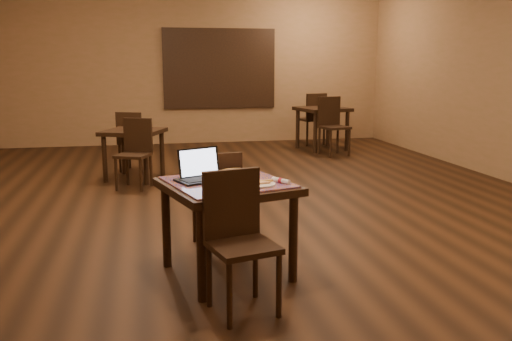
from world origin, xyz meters
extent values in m
plane|color=black|center=(0.00, 0.00, 0.00)|extent=(10.00, 10.00, 0.00)
cube|color=#8F6848|center=(0.00, 5.00, 1.50)|extent=(8.00, 0.02, 3.00)
cube|color=#8F6848|center=(0.00, -5.00, 1.50)|extent=(8.00, 0.02, 3.00)
cube|color=#234E83|center=(0.50, 4.97, 1.55)|extent=(2.20, 0.04, 1.50)
cube|color=black|center=(0.50, 4.95, 1.55)|extent=(2.34, 0.02, 1.64)
cylinder|color=black|center=(-0.71, -2.80, 0.35)|extent=(0.07, 0.07, 0.71)
cylinder|color=black|center=(-0.93, -2.07, 0.35)|extent=(0.07, 0.07, 0.71)
cylinder|color=black|center=(0.02, -2.59, 0.35)|extent=(0.07, 0.07, 0.71)
cylinder|color=black|center=(-0.20, -1.86, 0.35)|extent=(0.07, 0.07, 0.71)
cube|color=black|center=(-0.46, -2.33, 0.72)|extent=(1.14, 1.14, 0.06)
cube|color=#1A29AE|center=(-0.46, -2.33, 0.76)|extent=(1.04, 1.04, 0.02)
cylinder|color=black|center=(-0.58, -3.25, 0.22)|extent=(0.04, 0.04, 0.45)
cylinder|color=black|center=(-0.67, -2.90, 0.22)|extent=(0.04, 0.04, 0.45)
cylinder|color=black|center=(-0.24, -3.16, 0.22)|extent=(0.04, 0.04, 0.45)
cylinder|color=black|center=(-0.33, -2.81, 0.22)|extent=(0.04, 0.04, 0.45)
cube|color=black|center=(-0.46, -3.03, 0.47)|extent=(0.51, 0.51, 0.04)
cube|color=black|center=(-0.50, -2.85, 0.72)|extent=(0.41, 0.14, 0.48)
cylinder|color=black|center=(-0.31, -1.44, 0.21)|extent=(0.04, 0.04, 0.42)
cylinder|color=black|center=(-0.27, -1.77, 0.21)|extent=(0.04, 0.04, 0.42)
cylinder|color=black|center=(-0.64, -1.49, 0.21)|extent=(0.04, 0.04, 0.42)
cylinder|color=black|center=(-0.60, -1.82, 0.21)|extent=(0.04, 0.04, 0.42)
cube|color=black|center=(-0.46, -1.63, 0.44)|extent=(0.44, 0.44, 0.04)
cube|color=black|center=(-0.43, -1.80, 0.68)|extent=(0.39, 0.09, 0.45)
cube|color=black|center=(-0.66, -2.28, 0.77)|extent=(0.43, 0.37, 0.02)
cube|color=black|center=(-0.66, -2.16, 0.89)|extent=(0.35, 0.19, 0.24)
cube|color=#C9D9FF|center=(-0.66, -2.16, 0.89)|extent=(0.31, 0.16, 0.20)
cylinder|color=white|center=(-0.24, -2.51, 0.77)|extent=(0.25, 0.25, 0.01)
cylinder|color=silver|center=(-0.34, -2.09, 0.77)|extent=(0.38, 0.38, 0.01)
cylinder|color=beige|center=(-0.34, -2.09, 0.78)|extent=(0.30, 0.30, 0.02)
torus|color=#BC883C|center=(-0.34, -2.09, 0.78)|extent=(0.31, 0.31, 0.02)
cube|color=silver|center=(-0.32, -2.11, 0.79)|extent=(0.13, 0.23, 0.01)
cylinder|color=white|center=(-0.06, -2.47, 0.78)|extent=(0.12, 0.17, 0.04)
cylinder|color=#B01527|center=(-0.06, -2.47, 0.78)|extent=(0.05, 0.05, 0.04)
cylinder|color=black|center=(2.05, 3.20, 0.39)|extent=(0.08, 0.08, 0.78)
cylinder|color=black|center=(1.90, 3.89, 0.39)|extent=(0.08, 0.08, 0.78)
cylinder|color=black|center=(2.73, 3.35, 0.39)|extent=(0.08, 0.08, 0.78)
cylinder|color=black|center=(2.58, 4.04, 0.39)|extent=(0.08, 0.08, 0.78)
cube|color=black|center=(2.32, 3.62, 0.79)|extent=(1.04, 1.04, 0.07)
cylinder|color=black|center=(2.16, 2.67, 0.25)|extent=(0.04, 0.04, 0.49)
cylinder|color=black|center=(2.08, 3.06, 0.25)|extent=(0.04, 0.04, 0.49)
cylinder|color=black|center=(2.55, 2.76, 0.25)|extent=(0.04, 0.04, 0.49)
cylinder|color=black|center=(2.47, 3.14, 0.25)|extent=(0.04, 0.04, 0.49)
cube|color=black|center=(2.32, 2.91, 0.51)|extent=(0.55, 0.55, 0.04)
cube|color=black|center=(2.27, 3.11, 0.80)|extent=(0.46, 0.14, 0.53)
cylinder|color=black|center=(2.47, 4.57, 0.25)|extent=(0.04, 0.04, 0.49)
cylinder|color=black|center=(2.55, 4.18, 0.25)|extent=(0.04, 0.04, 0.49)
cylinder|color=black|center=(2.08, 4.48, 0.25)|extent=(0.04, 0.04, 0.49)
cylinder|color=black|center=(2.16, 4.10, 0.25)|extent=(0.04, 0.04, 0.49)
cube|color=black|center=(2.32, 4.33, 0.51)|extent=(0.55, 0.55, 0.04)
cube|color=black|center=(2.36, 4.13, 0.80)|extent=(0.46, 0.14, 0.53)
cylinder|color=black|center=(-1.65, 1.37, 0.34)|extent=(0.07, 0.07, 0.69)
cylinder|color=black|center=(-1.40, 1.94, 0.34)|extent=(0.07, 0.07, 0.69)
cylinder|color=black|center=(-1.08, 1.13, 0.34)|extent=(0.07, 0.07, 0.69)
cylinder|color=black|center=(-0.83, 1.70, 0.34)|extent=(0.07, 0.07, 0.69)
cube|color=black|center=(-1.24, 1.54, 0.70)|extent=(1.01, 1.01, 0.06)
cylinder|color=black|center=(-1.47, 0.82, 0.22)|extent=(0.04, 0.04, 0.43)
cylinder|color=black|center=(-1.33, 1.14, 0.22)|extent=(0.04, 0.04, 0.43)
cylinder|color=black|center=(-1.15, 0.68, 0.22)|extent=(0.04, 0.04, 0.43)
cylinder|color=black|center=(-1.01, 1.00, 0.22)|extent=(0.04, 0.04, 0.43)
cube|color=black|center=(-1.24, 0.91, 0.45)|extent=(0.53, 0.53, 0.04)
cube|color=black|center=(-1.17, 1.08, 0.71)|extent=(0.39, 0.20, 0.46)
cylinder|color=black|center=(-1.01, 2.26, 0.22)|extent=(0.04, 0.04, 0.43)
cylinder|color=black|center=(-1.15, 1.94, 0.22)|extent=(0.04, 0.04, 0.43)
cylinder|color=black|center=(-1.33, 2.39, 0.22)|extent=(0.04, 0.04, 0.43)
cylinder|color=black|center=(-1.47, 2.07, 0.22)|extent=(0.04, 0.04, 0.43)
cube|color=black|center=(-1.24, 2.16, 0.45)|extent=(0.53, 0.53, 0.04)
cube|color=black|center=(-1.31, 2.00, 0.71)|extent=(0.39, 0.20, 0.46)
camera|label=1|loc=(-1.07, -6.42, 1.68)|focal=38.00mm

